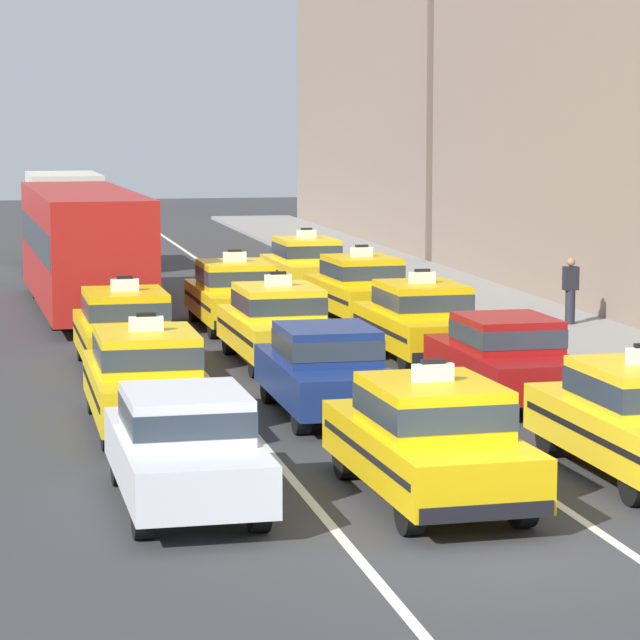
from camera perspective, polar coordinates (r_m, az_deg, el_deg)
The scene contains 19 objects.
ground_plane at distance 18.32m, azimuth 6.57°, elevation -8.74°, with size 160.00×160.00×0.00m, color #353538.
lane_stripe_left_center at distance 37.22m, azimuth -5.72°, elevation -0.38°, with size 0.14×80.00×0.01m, color silver.
lane_stripe_center_right at distance 37.71m, azimuth -0.88°, elevation -0.24°, with size 0.14×80.00×0.01m, color silver.
sidewalk_curb at distance 34.54m, azimuth 9.92°, elevation -0.96°, with size 4.00×90.00×0.15m, color gray.
sedan_left_nearest at distance 20.28m, azimuth -5.04°, elevation -4.65°, with size 1.81×4.32×1.58m.
taxi_left_second at distance 25.36m, azimuth -6.49°, elevation -2.13°, with size 1.84×4.57×1.96m.
taxi_left_third at distance 31.21m, azimuth -7.28°, elevation -0.32°, with size 1.86×4.58×1.96m.
bus_left_fourth at distance 40.86m, azimuth -8.83°, elevation 2.84°, with size 2.91×11.28×3.22m.
box_truck_left_fifth at distance 52.49m, azimuth -9.56°, elevation 3.81°, with size 2.38×6.99×3.27m.
taxi_center_nearest at distance 20.52m, azimuth 4.11°, elevation -4.41°, with size 1.96×4.62×1.96m.
sedan_center_second at distance 26.30m, azimuth 0.22°, elevation -1.80°, with size 1.78×4.31×1.58m.
taxi_center_third at distance 31.84m, azimuth -1.60°, elevation -0.10°, with size 1.90×4.59×1.96m.
taxi_center_fourth at distance 37.17m, azimuth -3.21°, elevation 0.99°, with size 1.89×4.59×1.96m.
taxi_right_nearest at distance 22.34m, azimuth 11.85°, elevation -3.57°, with size 1.88×4.59×1.96m.
sedan_right_second at distance 27.79m, azimuth 6.91°, elevation -1.35°, with size 1.81×4.32×1.58m.
taxi_right_third at distance 32.44m, azimuth 3.76°, elevation 0.03°, with size 1.92×4.60×1.96m.
taxi_right_fourth at distance 38.47m, azimuth 1.52°, elevation 1.23°, with size 2.03×4.64×1.96m.
taxi_right_fifth at distance 44.29m, azimuth -0.53°, elevation 2.07°, with size 1.91×4.60×1.96m.
pedestrian_near_crosswalk at distance 37.47m, azimuth 9.31°, elevation 1.09°, with size 0.36×0.24×1.61m.
Camera 1 is at (-5.71, -16.64, 5.13)m, focal length 85.89 mm.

